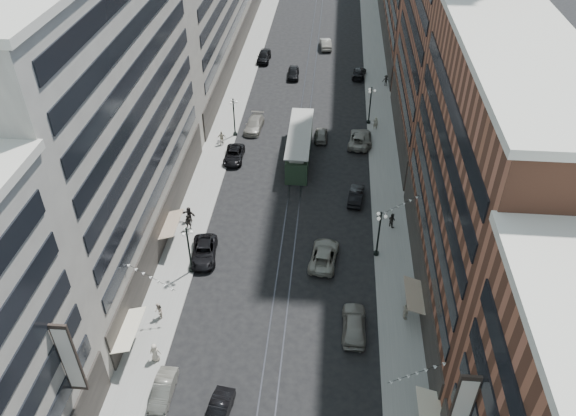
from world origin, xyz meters
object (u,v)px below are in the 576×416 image
(pedestrian_8, at_px, (376,123))
(pedestrian_extra_0, at_px, (159,311))
(car_9, at_px, (264,56))
(car_11, at_px, (359,139))
(car_1, at_px, (163,390))
(car_5, at_px, (218,413))
(pedestrian_7, at_px, (392,220))
(car_13, at_px, (293,73))
(car_4, at_px, (354,324))
(pedestrian_6, at_px, (222,138))
(car_10, at_px, (356,195))
(car_extra_0, at_px, (321,135))
(pedestrian_2, at_px, (189,222))
(car_extra_2, at_px, (364,137))
(car_14, at_px, (326,44))
(pedestrian_9, at_px, (386,80))
(car_7, at_px, (234,155))
(lamppost_sw_far, at_px, (189,248))
(pedestrian_1, at_px, (155,352))
(car_2, at_px, (204,252))
(car_12, at_px, (359,73))
(lamppost_sw_mid, at_px, (234,116))
(pedestrian_4, at_px, (406,312))
(car_extra_1, at_px, (324,255))
(streetcar, at_px, (300,146))
(lamppost_se_mid, at_px, (370,104))
(car_8, at_px, (254,124))
(pedestrian_5, at_px, (189,214))
(lamppost_se_far, at_px, (379,232))

(pedestrian_8, distance_m, pedestrian_extra_0, 42.13)
(car_9, bearing_deg, car_11, -57.76)
(car_9, bearing_deg, pedestrian_extra_0, -91.08)
(car_1, bearing_deg, pedestrian_8, 68.10)
(car_5, height_order, pedestrian_7, pedestrian_7)
(car_13, bearing_deg, pedestrian_7, -72.13)
(car_4, relative_size, pedestrian_6, 2.70)
(car_10, distance_m, car_extra_0, 14.46)
(car_4, distance_m, pedestrian_7, 15.57)
(pedestrian_2, height_order, car_extra_2, pedestrian_2)
(car_14, relative_size, pedestrian_9, 2.98)
(car_1, bearing_deg, car_14, 82.49)
(car_14, bearing_deg, car_11, 92.72)
(pedestrian_9, bearing_deg, car_13, -179.41)
(car_7, xyz_separation_m, pedestrian_extra_0, (-2.38, -27.28, 0.33))
(lamppost_sw_far, relative_size, pedestrian_1, 2.98)
(car_2, relative_size, car_14, 1.03)
(car_2, xyz_separation_m, car_12, (16.48, 45.61, -0.03))
(lamppost_sw_mid, distance_m, pedestrian_4, 37.71)
(car_2, xyz_separation_m, car_extra_1, (12.25, 0.48, 0.04))
(car_9, bearing_deg, car_7, -88.81)
(car_2, bearing_deg, pedestrian_7, 11.78)
(pedestrian_2, xyz_separation_m, car_13, (8.23, 40.34, -0.27))
(car_5, height_order, pedestrian_extra_0, pedestrian_extra_0)
(streetcar, height_order, car_13, streetcar)
(car_2, height_order, car_extra_0, car_2)
(car_11, bearing_deg, car_1, 74.76)
(car_1, height_order, car_extra_2, car_extra_2)
(lamppost_sw_far, height_order, lamppost_se_mid, same)
(car_11, distance_m, pedestrian_9, 18.84)
(car_1, bearing_deg, pedestrian_1, 115.40)
(car_2, height_order, car_8, car_8)
(pedestrian_5, relative_size, pedestrian_8, 0.95)
(car_extra_2, bearing_deg, car_extra_0, -3.29)
(lamppost_sw_mid, distance_m, car_7, 6.54)
(car_1, relative_size, pedestrian_1, 2.27)
(car_13, height_order, pedestrian_7, pedestrian_7)
(car_4, bearing_deg, car_14, -85.63)
(streetcar, bearing_deg, lamppost_se_far, -63.35)
(lamppost_sw_mid, xyz_separation_m, car_extra_2, (17.60, -0.19, -2.37))
(pedestrian_5, bearing_deg, lamppost_sw_far, -60.08)
(streetcar, bearing_deg, lamppost_se_mid, 46.43)
(car_5, bearing_deg, car_11, 81.92)
(lamppost_se_mid, xyz_separation_m, pedestrian_2, (-20.13, -25.56, -2.04))
(car_11, distance_m, car_extra_1, 23.94)
(car_14, relative_size, car_extra_0, 1.27)
(car_13, xyz_separation_m, pedestrian_7, (13.71, -38.00, 0.23))
(car_2, distance_m, pedestrian_extra_0, 8.84)
(car_2, bearing_deg, lamppost_sw_mid, 84.97)
(car_2, distance_m, car_extra_0, 27.24)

